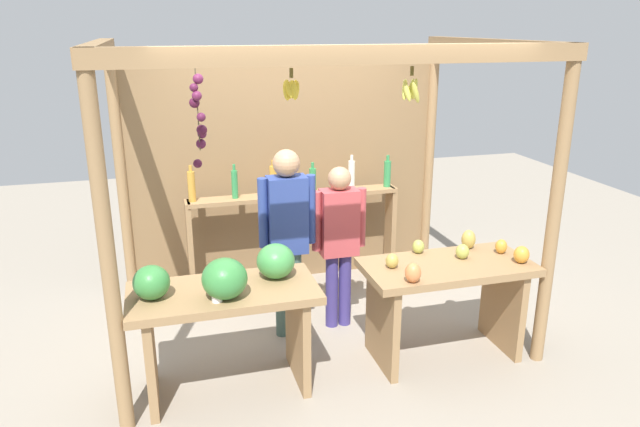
# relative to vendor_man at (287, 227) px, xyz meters

# --- Properties ---
(ground_plane) EXTENTS (12.00, 12.00, 0.00)m
(ground_plane) POSITION_rel_vendor_man_xyz_m (0.25, 0.12, -0.98)
(ground_plane) COLOR gray
(ground_plane) RESTS_ON ground
(market_stall) EXTENTS (3.29, 2.23, 2.46)m
(market_stall) POSITION_rel_vendor_man_xyz_m (0.25, 0.63, 0.45)
(market_stall) COLOR #99754C
(market_stall) RESTS_ON ground
(fruit_counter_left) EXTENTS (1.33, 0.65, 1.09)m
(fruit_counter_left) POSITION_rel_vendor_man_xyz_m (-0.61, -0.68, -0.27)
(fruit_counter_left) COLOR #99754C
(fruit_counter_left) RESTS_ON ground
(fruit_counter_right) EXTENTS (1.33, 0.65, 0.97)m
(fruit_counter_right) POSITION_rel_vendor_man_xyz_m (1.14, -0.67, -0.38)
(fruit_counter_right) COLOR #99754C
(fruit_counter_right) RESTS_ON ground
(bottle_shelf_unit) EXTENTS (2.11, 0.22, 1.35)m
(bottle_shelf_unit) POSITION_rel_vendor_man_xyz_m (0.28, 0.92, -0.18)
(bottle_shelf_unit) COLOR #99754C
(bottle_shelf_unit) RESTS_ON ground
(vendor_man) EXTENTS (0.48, 0.22, 1.64)m
(vendor_man) POSITION_rel_vendor_man_xyz_m (0.00, 0.00, 0.00)
(vendor_man) COLOR #436056
(vendor_man) RESTS_ON ground
(vendor_woman) EXTENTS (0.48, 0.20, 1.46)m
(vendor_woman) POSITION_rel_vendor_man_xyz_m (0.46, 0.04, -0.12)
(vendor_woman) COLOR #3D347E
(vendor_woman) RESTS_ON ground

